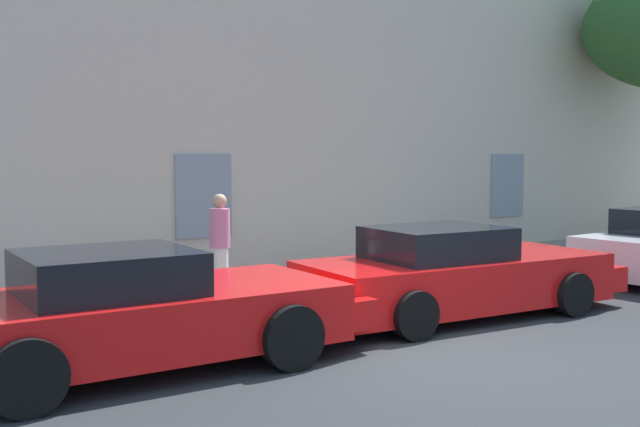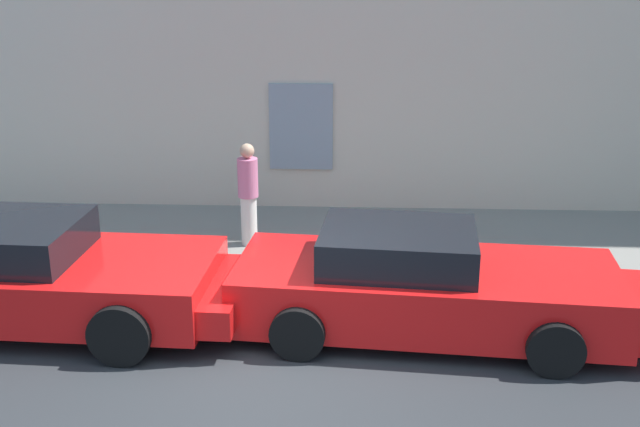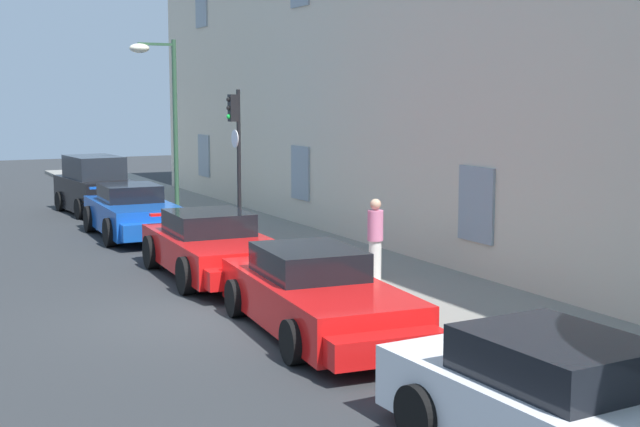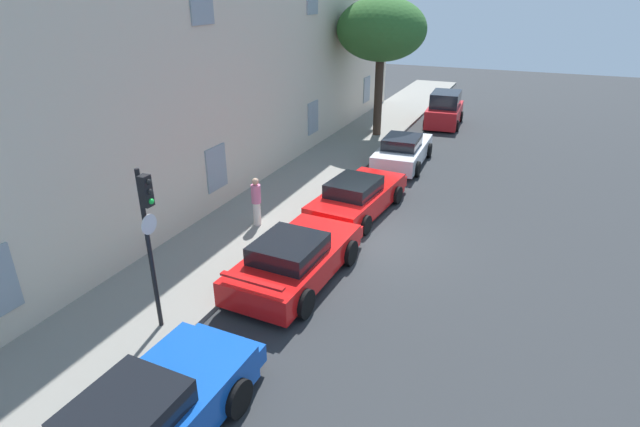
% 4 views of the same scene
% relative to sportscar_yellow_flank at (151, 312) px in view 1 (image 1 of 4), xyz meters
% --- Properties ---
extents(ground_plane, '(80.00, 80.00, 0.00)m').
position_rel_sportscar_yellow_flank_xyz_m(ground_plane, '(2.87, -1.22, -0.61)').
color(ground_plane, '#2B2D30').
extents(sidewalk, '(60.00, 3.32, 0.14)m').
position_rel_sportscar_yellow_flank_xyz_m(sidewalk, '(2.87, 2.81, -0.54)').
color(sidewalk, gray).
rests_on(sidewalk, ground).
extents(sportscar_yellow_flank, '(4.92, 2.35, 1.33)m').
position_rel_sportscar_yellow_flank_xyz_m(sportscar_yellow_flank, '(0.00, 0.00, 0.00)').
color(sportscar_yellow_flank, red).
rests_on(sportscar_yellow_flank, ground).
extents(sportscar_white_middle, '(5.18, 2.36, 1.31)m').
position_rel_sportscar_yellow_flank_xyz_m(sportscar_white_middle, '(4.86, -0.05, -0.03)').
color(sportscar_white_middle, red).
rests_on(sportscar_white_middle, ground).
extents(pedestrian_admiring, '(0.42, 0.42, 1.60)m').
position_rel_sportscar_yellow_flank_xyz_m(pedestrian_admiring, '(2.19, 2.52, 0.36)').
color(pedestrian_admiring, silver).
rests_on(pedestrian_admiring, sidewalk).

